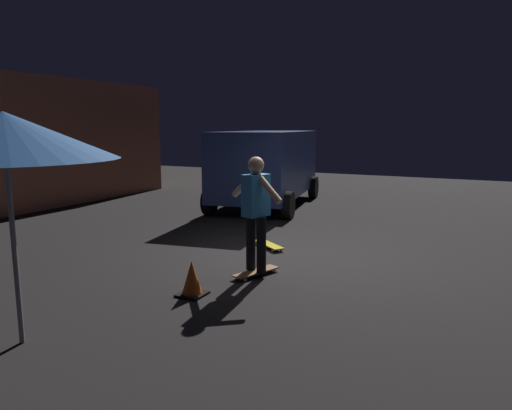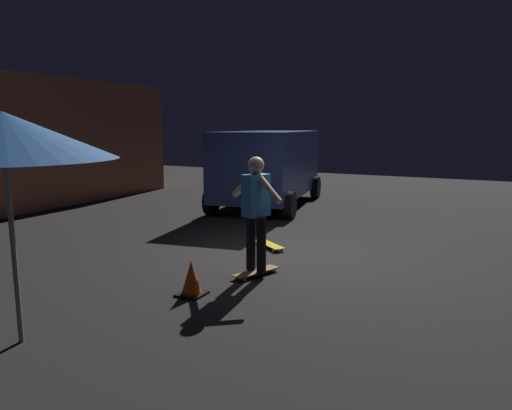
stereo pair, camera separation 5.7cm
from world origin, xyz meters
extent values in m
plane|color=black|center=(0.00, 0.00, 0.00)|extent=(28.00, 28.00, 0.00)
cube|color=#B76B4C|center=(1.47, 9.42, 1.73)|extent=(9.18, 4.00, 3.46)
cube|color=navy|center=(4.51, 2.58, 1.18)|extent=(4.86, 2.69, 1.70)
cube|color=black|center=(6.76, 2.99, 1.53)|extent=(0.37, 1.73, 0.64)
cylinder|color=black|center=(6.06, 3.87, 0.33)|extent=(0.69, 0.33, 0.66)
cylinder|color=black|center=(6.41, 1.92, 0.33)|extent=(0.69, 0.33, 0.66)
cylinder|color=black|center=(2.61, 3.25, 0.33)|extent=(0.69, 0.33, 0.66)
cylinder|color=black|center=(2.97, 1.30, 0.33)|extent=(0.69, 0.33, 0.66)
cylinder|color=slate|center=(-4.17, 1.19, 1.10)|extent=(0.05, 0.05, 2.20)
cone|color=#1E4C8C|center=(-4.17, 1.19, 2.08)|extent=(2.10, 2.10, 0.45)
cube|color=olive|center=(-1.17, 0.05, 0.06)|extent=(0.80, 0.44, 0.02)
sphere|color=silver|center=(-0.85, 0.03, 0.03)|extent=(0.05, 0.05, 0.05)
sphere|color=silver|center=(-0.91, -0.13, 0.03)|extent=(0.05, 0.05, 0.05)
sphere|color=silver|center=(-1.42, 0.23, 0.03)|extent=(0.05, 0.05, 0.05)
sphere|color=silver|center=(-1.48, 0.07, 0.03)|extent=(0.05, 0.05, 0.05)
cube|color=gold|center=(0.38, 0.58, 0.06)|extent=(0.61, 0.75, 0.02)
sphere|color=silver|center=(0.27, 0.28, 0.03)|extent=(0.05, 0.05, 0.05)
sphere|color=silver|center=(0.14, 0.38, 0.03)|extent=(0.05, 0.05, 0.05)
sphere|color=silver|center=(0.62, 0.77, 0.03)|extent=(0.05, 0.05, 0.05)
sphere|color=silver|center=(0.48, 0.87, 0.03)|extent=(0.05, 0.05, 0.05)
cylinder|color=black|center=(-1.13, 0.16, 0.48)|extent=(0.14, 0.14, 0.82)
cylinder|color=black|center=(-1.20, -0.05, 0.48)|extent=(0.14, 0.14, 0.82)
cube|color=#338CCC|center=(-1.17, 0.05, 1.19)|extent=(0.43, 0.33, 0.60)
sphere|color=tan|center=(-1.17, 0.05, 1.62)|extent=(0.23, 0.23, 0.23)
cylinder|color=tan|center=(-1.09, 0.26, 1.34)|extent=(0.26, 0.54, 0.46)
cylinder|color=tan|center=(-1.24, -0.15, 1.34)|extent=(0.26, 0.54, 0.46)
cube|color=black|center=(-2.26, 0.43, 0.01)|extent=(0.34, 0.34, 0.03)
cone|color=#EA5914|center=(-2.26, 0.43, 0.23)|extent=(0.28, 0.28, 0.46)
camera|label=1|loc=(-7.09, -2.94, 2.16)|focal=33.05mm
camera|label=2|loc=(-7.06, -2.99, 2.16)|focal=33.05mm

